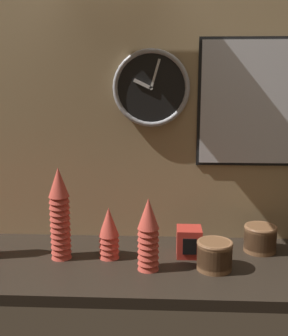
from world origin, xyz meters
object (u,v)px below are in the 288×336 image
at_px(wall_clock, 151,88).
at_px(menu_board, 258,103).
at_px(bowl_stack_right, 215,255).
at_px(cup_stack_center_right, 148,234).
at_px(cup_stack_center, 109,233).
at_px(bowl_stack_far_right, 260,238).
at_px(cup_stack_center_left, 60,214).
at_px(napkin_dispenser, 189,242).

xyz_separation_m(wall_clock, menu_board, (0.43, 0.01, -0.06)).
bearing_deg(bowl_stack_right, cup_stack_center_right, -177.07).
xyz_separation_m(cup_stack_center, wall_clock, (0.15, 0.21, 0.54)).
distance_m(cup_stack_center_right, bowl_stack_right, 0.25).
distance_m(cup_stack_center, bowl_stack_far_right, 0.60).
bearing_deg(cup_stack_center_right, menu_board, 36.27).
bearing_deg(cup_stack_center_left, napkin_dispenser, 5.28).
relative_size(cup_stack_center_right, napkin_dispenser, 2.38).
relative_size(cup_stack_center_right, cup_stack_center_left, 0.75).
bearing_deg(cup_stack_center, bowl_stack_far_right, 8.72).
height_order(cup_stack_center_left, napkin_dispenser, cup_stack_center_left).
distance_m(cup_stack_center, cup_stack_center_right, 0.18).
height_order(bowl_stack_right, napkin_dispenser, napkin_dispenser).
relative_size(bowl_stack_far_right, napkin_dispenser, 1.16).
bearing_deg(bowl_stack_right, menu_board, 57.77).
xyz_separation_m(wall_clock, napkin_dispenser, (0.15, -0.18, -0.58)).
relative_size(cup_stack_center_right, wall_clock, 0.86).
distance_m(bowl_stack_far_right, napkin_dispenser, 0.29).
distance_m(cup_stack_center, napkin_dispenser, 0.31).
relative_size(cup_stack_center_left, napkin_dispenser, 3.17).
height_order(cup_stack_center_right, bowl_stack_far_right, cup_stack_center_right).
height_order(cup_stack_center_right, napkin_dispenser, cup_stack_center_right).
height_order(menu_board, napkin_dispenser, menu_board).
height_order(wall_clock, napkin_dispenser, wall_clock).
relative_size(wall_clock, menu_board, 0.60).
relative_size(menu_board, napkin_dispenser, 4.59).
distance_m(bowl_stack_far_right, wall_clock, 0.74).
bearing_deg(napkin_dispenser, bowl_stack_right, -53.71).
bearing_deg(cup_stack_center_left, bowl_stack_far_right, 7.48).
xyz_separation_m(bowl_stack_far_right, napkin_dispenser, (-0.28, -0.06, 0.00)).
height_order(cup_stack_center, menu_board, menu_board).
height_order(cup_stack_center_right, cup_stack_center_left, cup_stack_center_left).
xyz_separation_m(cup_stack_center, bowl_stack_right, (0.39, -0.08, -0.04)).
relative_size(cup_stack_center_right, bowl_stack_far_right, 2.06).
distance_m(cup_stack_center_left, wall_clock, 0.61).
bearing_deg(cup_stack_center_left, cup_stack_center_right, -13.80).
bearing_deg(menu_board, napkin_dispenser, -145.87).
bearing_deg(cup_stack_center_right, bowl_stack_right, 2.93).
height_order(cup_stack_center, napkin_dispenser, cup_stack_center).
relative_size(cup_stack_center_left, bowl_stack_far_right, 2.74).
bearing_deg(bowl_stack_far_right, cup_stack_center_left, -172.52).
bearing_deg(menu_board, bowl_stack_far_right, -85.90).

